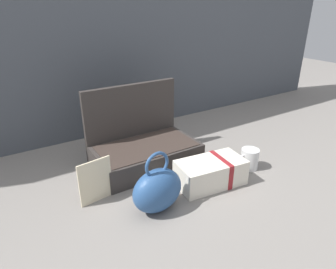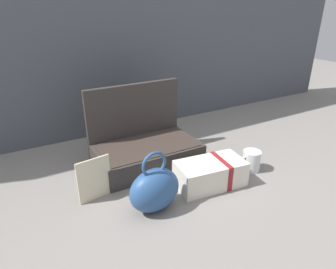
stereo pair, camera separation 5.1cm
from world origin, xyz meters
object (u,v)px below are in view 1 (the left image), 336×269
object	(u,v)px
info_card_left	(95,181)
coffee_mug	(249,159)
open_suitcase	(143,147)
cream_toiletry_bag	(211,172)
teal_pouch_handbag	(157,190)

from	to	relation	value
info_card_left	coffee_mug	bearing A→B (deg)	-19.22
open_suitcase	cream_toiletry_bag	xyz separation A→B (m)	(0.15, -0.30, -0.03)
open_suitcase	coffee_mug	xyz separation A→B (m)	(0.37, -0.29, -0.03)
cream_toiletry_bag	info_card_left	bearing A→B (deg)	162.79
open_suitcase	info_card_left	world-z (taller)	open_suitcase
info_card_left	teal_pouch_handbag	bearing A→B (deg)	-52.72
open_suitcase	teal_pouch_handbag	distance (m)	0.34
open_suitcase	coffee_mug	bearing A→B (deg)	-38.12
open_suitcase	cream_toiletry_bag	world-z (taller)	open_suitcase
teal_pouch_handbag	info_card_left	distance (m)	0.23
coffee_mug	cream_toiletry_bag	bearing A→B (deg)	-178.45
cream_toiletry_bag	teal_pouch_handbag	bearing A→B (deg)	-173.80
open_suitcase	teal_pouch_handbag	world-z (taller)	open_suitcase
teal_pouch_handbag	info_card_left	bearing A→B (deg)	135.40
coffee_mug	info_card_left	xyz separation A→B (m)	(-0.65, 0.13, 0.04)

